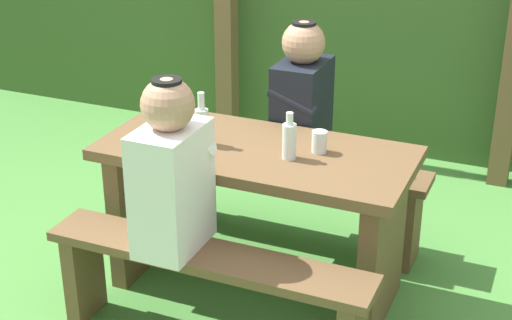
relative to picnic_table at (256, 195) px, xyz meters
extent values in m
plane|color=#4A8B3C|center=(0.00, 0.00, -0.50)|extent=(12.00, 12.00, 0.00)
cube|color=brown|center=(0.00, 0.00, 0.21)|extent=(1.40, 0.64, 0.05)
cube|color=brown|center=(-0.60, 0.00, -0.16)|extent=(0.08, 0.54, 0.68)
cube|color=brown|center=(0.60, 0.00, -0.16)|extent=(0.08, 0.54, 0.68)
cube|color=brown|center=(0.00, -0.50, -0.05)|extent=(1.40, 0.24, 0.04)
cube|color=brown|center=(-0.62, -0.50, -0.28)|extent=(0.07, 0.22, 0.43)
cube|color=brown|center=(0.00, 0.50, -0.05)|extent=(1.40, 0.24, 0.04)
cube|color=brown|center=(-0.62, 0.50, -0.28)|extent=(0.07, 0.22, 0.43)
cube|color=brown|center=(0.62, 0.50, -0.28)|extent=(0.07, 0.22, 0.43)
cube|color=white|center=(-0.15, -0.50, 0.23)|extent=(0.22, 0.34, 0.52)
sphere|color=tan|center=(-0.15, -0.50, 0.59)|extent=(0.21, 0.21, 0.21)
cylinder|color=black|center=(-0.15, -0.50, 0.68)|extent=(0.12, 0.12, 0.02)
cylinder|color=white|center=(-0.15, -0.36, 0.34)|extent=(0.25, 0.07, 0.15)
cube|color=black|center=(0.03, 0.50, 0.23)|extent=(0.22, 0.34, 0.52)
sphere|color=tan|center=(0.03, 0.50, 0.59)|extent=(0.21, 0.21, 0.21)
cylinder|color=black|center=(0.03, 0.50, 0.68)|extent=(0.12, 0.12, 0.02)
cylinder|color=black|center=(0.03, 0.36, 0.34)|extent=(0.25, 0.07, 0.15)
cylinder|color=silver|center=(0.27, 0.07, 0.28)|extent=(0.07, 0.07, 0.10)
cylinder|color=silver|center=(0.17, -0.05, 0.31)|extent=(0.06, 0.06, 0.16)
cylinder|color=silver|center=(0.17, -0.05, 0.42)|extent=(0.03, 0.03, 0.05)
cylinder|color=silver|center=(-0.24, -0.05, 0.32)|extent=(0.06, 0.06, 0.17)
cylinder|color=silver|center=(-0.24, -0.05, 0.44)|extent=(0.03, 0.03, 0.08)
camera|label=1|loc=(1.24, -2.91, 1.60)|focal=54.48mm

